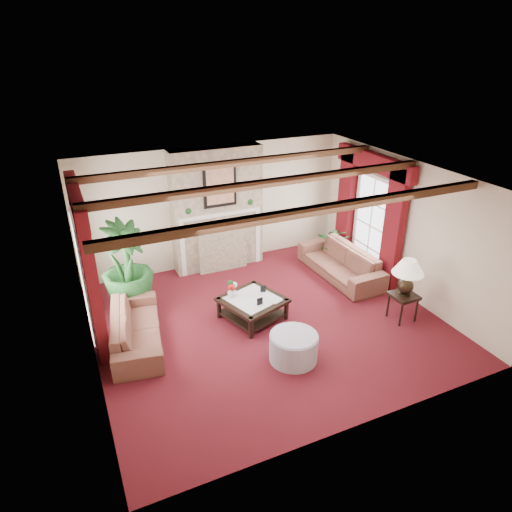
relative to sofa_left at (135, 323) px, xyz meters
name	(u,v)px	position (x,y,z in m)	size (l,w,h in m)	color
floor	(267,322)	(2.29, -0.35, -0.39)	(6.00, 6.00, 0.00)	#400B13
ceiling	(269,179)	(2.29, -0.35, 2.31)	(6.00, 6.00, 0.00)	white
back_wall	(214,207)	(2.29, 2.40, 0.96)	(6.00, 0.02, 2.70)	beige
left_wall	(84,292)	(-0.71, -0.35, 0.96)	(0.02, 5.50, 2.70)	beige
right_wall	(406,228)	(5.29, -0.35, 0.96)	(0.02, 5.50, 2.70)	beige
ceiling_beams	(269,183)	(2.29, -0.35, 2.25)	(6.00, 3.00, 0.12)	#3C2113
fireplace	(215,147)	(2.29, 2.20, 2.31)	(2.00, 0.52, 2.70)	tan
french_door_left	(72,220)	(-0.68, 0.65, 1.74)	(0.10, 1.10, 2.16)	white
french_door_right	(377,177)	(5.26, 0.65, 1.74)	(0.10, 1.10, 2.16)	white
curtains_left	(74,193)	(-0.57, 0.65, 2.16)	(0.20, 2.40, 2.55)	#4D0A11
curtains_right	(375,157)	(5.15, 0.65, 2.16)	(0.20, 2.40, 2.55)	#4D0A11
sofa_left	(135,323)	(0.00, 0.00, 0.00)	(0.91, 2.08, 0.79)	#3E111D
sofa_right	(341,258)	(4.52, 0.63, 0.04)	(0.70, 2.21, 0.86)	#3E111D
potted_palm	(129,283)	(0.13, 1.27, 0.09)	(1.79, 1.97, 0.97)	black
small_plant	(334,246)	(4.85, 1.39, -0.07)	(1.13, 1.13, 0.66)	black
coffee_table	(253,308)	(2.10, -0.12, -0.19)	(1.01, 1.01, 0.41)	black
side_table	(402,307)	(4.61, -1.27, -0.13)	(0.44, 0.44, 0.52)	black
ottoman	(293,347)	(2.22, -1.49, -0.16)	(0.79, 0.79, 0.46)	gray
table_lamp	(407,277)	(4.61, -1.27, 0.49)	(0.56, 0.56, 0.72)	black
flower_vase	(232,292)	(1.80, 0.11, 0.11)	(0.20, 0.21, 0.18)	silver
book	(270,296)	(2.35, -0.36, 0.15)	(0.19, 0.08, 0.27)	black
photo_frame_a	(260,302)	(2.13, -0.37, 0.10)	(0.11, 0.02, 0.15)	black
photo_frame_b	(263,289)	(2.38, 0.02, 0.09)	(0.10, 0.02, 0.14)	black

